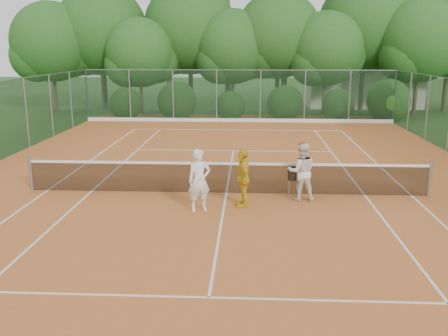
{
  "coord_description": "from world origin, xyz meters",
  "views": [
    {
      "loc": [
        0.68,
        -14.32,
        4.28
      ],
      "look_at": [
        -0.0,
        -1.2,
        1.1
      ],
      "focal_mm": 40.0,
      "sensor_mm": 36.0,
      "label": 1
    }
  ],
  "objects_px": {
    "player_white": "(199,180)",
    "ball_hopper": "(295,174)",
    "player_center_grp": "(302,171)",
    "player_yellow": "(243,178)"
  },
  "relations": [
    {
      "from": "player_white",
      "to": "ball_hopper",
      "type": "height_order",
      "value": "player_white"
    },
    {
      "from": "player_white",
      "to": "ball_hopper",
      "type": "relative_size",
      "value": 1.86
    },
    {
      "from": "ball_hopper",
      "to": "player_center_grp",
      "type": "bearing_deg",
      "value": -22.49
    },
    {
      "from": "player_white",
      "to": "player_center_grp",
      "type": "bearing_deg",
      "value": 1.84
    },
    {
      "from": "player_center_grp",
      "to": "ball_hopper",
      "type": "xyz_separation_m",
      "value": [
        -0.16,
        0.14,
        -0.12
      ]
    },
    {
      "from": "player_yellow",
      "to": "player_center_grp",
      "type": "bearing_deg",
      "value": 100.54
    },
    {
      "from": "player_center_grp",
      "to": "player_white",
      "type": "bearing_deg",
      "value": -158.11
    },
    {
      "from": "player_center_grp",
      "to": "ball_hopper",
      "type": "relative_size",
      "value": 1.88
    },
    {
      "from": "player_white",
      "to": "player_center_grp",
      "type": "height_order",
      "value": "player_center_grp"
    },
    {
      "from": "player_yellow",
      "to": "player_white",
      "type": "bearing_deg",
      "value": -81.17
    }
  ]
}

